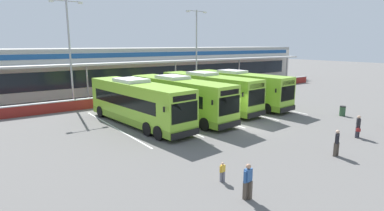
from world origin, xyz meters
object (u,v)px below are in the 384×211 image
at_px(coach_bus_left_centre, 179,98).
at_px(coach_bus_right_centre, 239,89).
at_px(pedestrian_near_bin, 337,142).
at_px(coach_bus_leftmost, 138,104).
at_px(litter_bin, 342,111).
at_px(pedestrian_child, 222,171).
at_px(coach_bus_centre, 208,92).
at_px(pedestrian_in_dark_coat, 248,180).
at_px(lamp_post_west, 70,47).
at_px(lamp_post_centre, 196,46).
at_px(pedestrian_with_handbag, 358,126).

distance_m(coach_bus_left_centre, coach_bus_right_centre, 8.52).
height_order(coach_bus_right_centre, pedestrian_near_bin, coach_bus_right_centre).
relative_size(coach_bus_leftmost, litter_bin, 13.26).
bearing_deg(pedestrian_child, coach_bus_centre, 53.47).
bearing_deg(pedestrian_in_dark_coat, pedestrian_child, 82.41).
bearing_deg(pedestrian_in_dark_coat, lamp_post_west, 91.09).
bearing_deg(lamp_post_west, coach_bus_right_centre, -33.13).
bearing_deg(lamp_post_centre, coach_bus_leftmost, -142.25).
xyz_separation_m(coach_bus_leftmost, pedestrian_near_bin, (6.31, -13.64, -0.91)).
bearing_deg(pedestrian_with_handbag, coach_bus_left_centre, 119.21).
height_order(pedestrian_in_dark_coat, pedestrian_near_bin, same).
xyz_separation_m(coach_bus_leftmost, lamp_post_west, (-2.30, 10.78, 4.50)).
xyz_separation_m(coach_bus_leftmost, coach_bus_right_centre, (12.55, 1.09, 0.00)).
bearing_deg(coach_bus_right_centre, coach_bus_centre, 177.01).
relative_size(coach_bus_centre, litter_bin, 13.26).
bearing_deg(pedestrian_with_handbag, pedestrian_child, 178.98).
distance_m(coach_bus_right_centre, pedestrian_in_dark_coat, 21.02).
bearing_deg(lamp_post_centre, lamp_post_west, -179.20).
distance_m(coach_bus_centre, pedestrian_child, 16.97).
bearing_deg(coach_bus_centre, pedestrian_child, -126.53).
height_order(coach_bus_leftmost, pedestrian_child, coach_bus_leftmost).
height_order(coach_bus_left_centre, pedestrian_near_bin, coach_bus_left_centre).
xyz_separation_m(pedestrian_with_handbag, pedestrian_near_bin, (-4.80, -1.11, 0.02)).
bearing_deg(pedestrian_near_bin, pedestrian_in_dark_coat, -175.87).
height_order(lamp_post_west, lamp_post_centre, same).
relative_size(coach_bus_leftmost, lamp_post_west, 1.12).
distance_m(coach_bus_centre, lamp_post_centre, 12.13).
distance_m(pedestrian_with_handbag, litter_bin, 7.17).
bearing_deg(coach_bus_leftmost, pedestrian_with_handbag, -48.45).
relative_size(coach_bus_right_centre, litter_bin, 13.26).
bearing_deg(lamp_post_centre, pedestrian_near_bin, -107.79).
height_order(coach_bus_left_centre, lamp_post_centre, lamp_post_centre).
xyz_separation_m(coach_bus_right_centre, lamp_post_west, (-14.85, 9.69, 4.50)).
relative_size(coach_bus_leftmost, pedestrian_near_bin, 7.61).
bearing_deg(pedestrian_in_dark_coat, coach_bus_left_centre, 67.41).
bearing_deg(coach_bus_right_centre, pedestrian_with_handbag, -96.06).
bearing_deg(coach_bus_right_centre, pedestrian_child, -136.51).
xyz_separation_m(coach_bus_leftmost, lamp_post_centre, (14.21, 11.01, 4.50)).
relative_size(coach_bus_centre, pedestrian_near_bin, 7.61).
relative_size(coach_bus_right_centre, lamp_post_centre, 1.12).
height_order(coach_bus_left_centre, pedestrian_with_handbag, coach_bus_left_centre).
xyz_separation_m(coach_bus_left_centre, litter_bin, (12.78, -8.29, -1.32)).
relative_size(coach_bus_centre, pedestrian_child, 12.28).
bearing_deg(coach_bus_left_centre, pedestrian_in_dark_coat, -112.59).
bearing_deg(coach_bus_centre, litter_bin, -48.91).
xyz_separation_m(lamp_post_west, lamp_post_centre, (16.51, 0.23, 0.00)).
xyz_separation_m(pedestrian_in_dark_coat, pedestrian_child, (0.26, 1.92, -0.33)).
height_order(pedestrian_in_dark_coat, lamp_post_west, lamp_post_west).
bearing_deg(pedestrian_near_bin, coach_bus_right_centre, 67.02).
bearing_deg(lamp_post_centre, pedestrian_in_dark_coat, -122.43).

